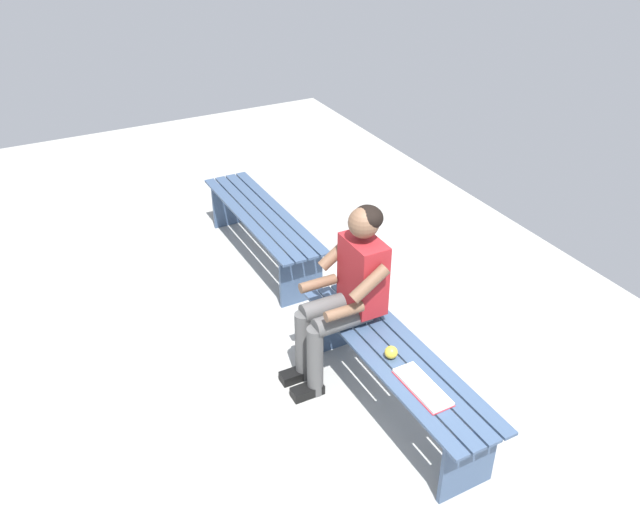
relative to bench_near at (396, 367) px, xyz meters
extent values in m
cube|color=#9E9E99|center=(1.07, 1.00, -0.38)|extent=(10.00, 7.00, 0.04)
cube|color=#384C6B|center=(0.00, -0.16, 0.10)|extent=(1.72, 0.12, 0.02)
cube|color=#384C6B|center=(0.00, -0.05, 0.10)|extent=(1.72, 0.12, 0.02)
cube|color=#384C6B|center=(0.00, 0.05, 0.10)|extent=(1.72, 0.12, 0.02)
cube|color=#384C6B|center=(0.00, 0.16, 0.10)|extent=(1.72, 0.12, 0.02)
cube|color=#384C6B|center=(-0.74, -0.01, -0.13)|extent=(0.04, 0.38, 0.45)
cube|color=#384C6B|center=(0.74, 0.01, -0.13)|extent=(0.04, 0.38, 0.45)
cube|color=#384C6B|center=(2.14, -0.16, 0.10)|extent=(1.75, 0.12, 0.02)
cube|color=#384C6B|center=(2.14, -0.05, 0.10)|extent=(1.75, 0.12, 0.02)
cube|color=#384C6B|center=(2.14, 0.05, 0.10)|extent=(1.75, 0.12, 0.02)
cube|color=#384C6B|center=(2.14, 0.16, 0.10)|extent=(1.75, 0.12, 0.02)
cube|color=#384C6B|center=(1.39, -0.01, -0.13)|extent=(0.04, 0.38, 0.45)
cube|color=#384C6B|center=(2.89, 0.01, -0.13)|extent=(0.04, 0.38, 0.45)
cube|color=maroon|center=(0.47, -0.02, 0.43)|extent=(0.34, 0.20, 0.50)
sphere|color=brown|center=(0.47, -0.01, 0.81)|extent=(0.20, 0.20, 0.20)
ellipsoid|color=black|center=(0.47, -0.04, 0.84)|extent=(0.20, 0.19, 0.15)
cylinder|color=#4C4C4C|center=(0.38, 0.18, 0.18)|extent=(0.13, 0.40, 0.13)
cylinder|color=#4C4C4C|center=(0.56, 0.18, 0.18)|extent=(0.13, 0.40, 0.13)
cylinder|color=#4C4C4C|center=(0.38, 0.38, -0.09)|extent=(0.11, 0.11, 0.54)
cube|color=black|center=(0.38, 0.44, -0.32)|extent=(0.10, 0.22, 0.07)
cylinder|color=#4C4C4C|center=(0.56, 0.38, -0.09)|extent=(0.11, 0.11, 0.54)
cube|color=black|center=(0.56, 0.44, -0.32)|extent=(0.10, 0.22, 0.07)
cylinder|color=brown|center=(0.26, 0.06, 0.50)|extent=(0.08, 0.28, 0.23)
cylinder|color=brown|center=(0.29, 0.22, 0.32)|extent=(0.07, 0.26, 0.07)
cylinder|color=brown|center=(0.68, 0.06, 0.50)|extent=(0.08, 0.28, 0.23)
cylinder|color=brown|center=(0.65, 0.22, 0.32)|extent=(0.07, 0.26, 0.07)
sphere|color=gold|center=(-0.02, 0.05, 0.15)|extent=(0.08, 0.08, 0.08)
cube|color=white|center=(-0.44, 0.04, 0.13)|extent=(0.20, 0.15, 0.02)
cube|color=white|center=(-0.23, 0.04, 0.13)|extent=(0.20, 0.15, 0.02)
cube|color=red|center=(-0.34, 0.04, 0.12)|extent=(0.41, 0.16, 0.01)
camera|label=1|loc=(-2.61, 1.90, 2.77)|focal=36.98mm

